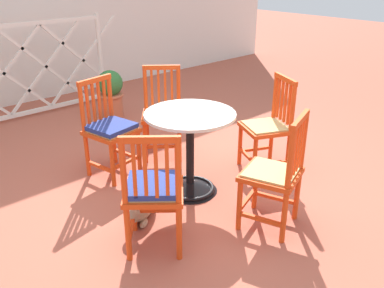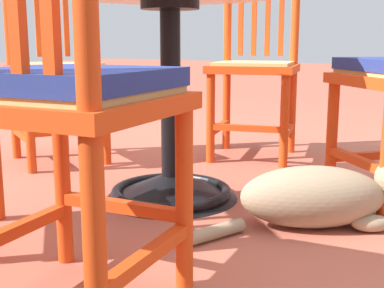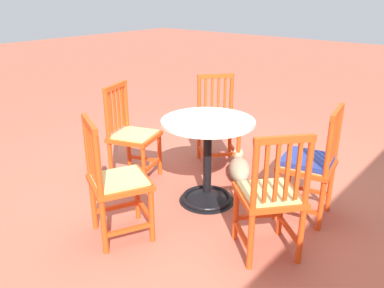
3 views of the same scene
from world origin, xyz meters
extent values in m
plane|color=#AD5642|center=(0.00, 0.00, 0.00)|extent=(24.00, 24.00, 0.00)
cone|color=black|center=(-0.01, 0.04, 0.05)|extent=(0.48, 0.48, 0.10)
torus|color=black|center=(-0.01, 0.04, 0.03)|extent=(0.44, 0.44, 0.04)
cylinder|color=black|center=(-0.01, 0.04, 0.37)|extent=(0.07, 0.07, 0.66)
cylinder|color=black|center=(-0.01, 0.04, 0.68)|extent=(0.20, 0.20, 0.04)
cylinder|color=beige|center=(-0.01, 0.04, 0.72)|extent=(0.76, 0.76, 0.02)
cylinder|color=#D64214|center=(0.57, -0.21, 0.23)|extent=(0.04, 0.04, 0.45)
cylinder|color=#D64214|center=(0.71, 0.10, 0.23)|extent=(0.04, 0.04, 0.45)
cylinder|color=#D64214|center=(0.87, -0.35, 0.46)|extent=(0.04, 0.04, 0.91)
cylinder|color=#D64214|center=(1.02, -0.04, 0.46)|extent=(0.04, 0.04, 0.91)
cube|color=#D64214|center=(0.72, -0.28, 0.14)|extent=(0.32, 0.17, 0.03)
cube|color=#D64214|center=(0.87, 0.03, 0.14)|extent=(0.32, 0.17, 0.03)
cube|color=#D64214|center=(0.64, -0.05, 0.17)|extent=(0.17, 0.32, 0.03)
cube|color=#D64214|center=(0.79, -0.13, 0.43)|extent=(0.53, 0.53, 0.04)
cube|color=tan|center=(0.79, -0.13, 0.45)|extent=(0.47, 0.47, 0.02)
cube|color=#D64214|center=(0.90, -0.29, 0.68)|extent=(0.03, 0.03, 0.39)
cube|color=#D64214|center=(0.93, -0.23, 0.68)|extent=(0.03, 0.03, 0.39)
cube|color=#D64214|center=(0.96, -0.17, 0.68)|extent=(0.03, 0.03, 0.39)
cube|color=#D64214|center=(0.99, -0.11, 0.68)|extent=(0.03, 0.03, 0.39)
cube|color=#D64214|center=(0.95, -0.20, 0.89)|extent=(0.19, 0.36, 0.04)
cylinder|color=#D64214|center=(0.30, 0.54, 0.23)|extent=(0.04, 0.04, 0.45)
cylinder|color=#D64214|center=(0.04, 0.76, 0.23)|extent=(0.04, 0.04, 0.45)
cylinder|color=#D64214|center=(0.52, 0.80, 0.46)|extent=(0.04, 0.04, 0.91)
cylinder|color=#D64214|center=(0.26, 1.02, 0.46)|extent=(0.04, 0.04, 0.91)
cube|color=#D64214|center=(0.41, 0.67, 0.14)|extent=(0.24, 0.28, 0.03)
cube|color=#D64214|center=(0.15, 0.89, 0.14)|extent=(0.24, 0.28, 0.03)
cube|color=#D64214|center=(0.17, 0.65, 0.17)|extent=(0.28, 0.24, 0.03)
cube|color=#D64214|center=(0.28, 0.78, 0.43)|extent=(0.56, 0.56, 0.04)
cube|color=tan|center=(0.28, 0.78, 0.45)|extent=(0.49, 0.49, 0.02)
cube|color=#D64214|center=(0.47, 0.85, 0.68)|extent=(0.03, 0.03, 0.39)
cube|color=#D64214|center=(0.42, 0.89, 0.68)|extent=(0.03, 0.03, 0.39)
cube|color=#D64214|center=(0.36, 0.93, 0.68)|extent=(0.03, 0.03, 0.39)
cube|color=#D64214|center=(0.31, 0.98, 0.68)|extent=(0.03, 0.03, 0.39)
cube|color=#D64214|center=(0.39, 0.91, 0.89)|extent=(0.31, 0.27, 0.04)
cylinder|color=#D64214|center=(-0.13, 0.63, 0.23)|extent=(0.04, 0.04, 0.45)
cylinder|color=#D64214|center=(-0.46, 0.57, 0.23)|extent=(0.04, 0.04, 0.45)
cylinder|color=#D64214|center=(-0.19, 0.97, 0.46)|extent=(0.04, 0.04, 0.91)
cylinder|color=#D64214|center=(-0.52, 0.90, 0.46)|extent=(0.04, 0.04, 0.91)
cube|color=#D64214|center=(-0.16, 0.80, 0.14)|extent=(0.09, 0.34, 0.03)
cube|color=#D64214|center=(-0.49, 0.73, 0.14)|extent=(0.09, 0.34, 0.03)
cube|color=#D64214|center=(-0.29, 0.60, 0.17)|extent=(0.34, 0.09, 0.03)
cube|color=#D64214|center=(-0.32, 0.77, 0.43)|extent=(0.47, 0.47, 0.04)
cube|color=tan|center=(-0.32, 0.77, 0.45)|extent=(0.41, 0.41, 0.02)
cube|color=#D64214|center=(-0.26, 0.95, 0.68)|extent=(0.03, 0.02, 0.39)
cube|color=#D64214|center=(-0.32, 0.94, 0.68)|extent=(0.03, 0.02, 0.39)
cube|color=#D64214|center=(-0.39, 0.93, 0.68)|extent=(0.03, 0.02, 0.39)
cube|color=#D64214|center=(-0.46, 0.91, 0.68)|extent=(0.03, 0.02, 0.39)
cube|color=#D64214|center=(-0.36, 0.93, 0.89)|extent=(0.38, 0.10, 0.04)
cube|color=navy|center=(-0.32, 0.77, 0.48)|extent=(0.42, 0.42, 0.04)
cylinder|color=#D64214|center=(-0.71, -0.11, 0.23)|extent=(0.04, 0.04, 0.45)
cylinder|color=#D64214|center=(-0.45, -0.34, 0.23)|extent=(0.04, 0.04, 0.45)
cylinder|color=#D64214|center=(-0.93, -0.37, 0.46)|extent=(0.04, 0.04, 0.91)
cylinder|color=#D64214|center=(-0.68, -0.59, 0.46)|extent=(0.04, 0.04, 0.91)
cube|color=#D64214|center=(-0.82, -0.24, 0.14)|extent=(0.24, 0.28, 0.03)
cube|color=#D64214|center=(-0.57, -0.46, 0.14)|extent=(0.24, 0.28, 0.03)
cube|color=#D64214|center=(-0.58, -0.23, 0.17)|extent=(0.28, 0.24, 0.03)
cube|color=#D64214|center=(-0.69, -0.35, 0.43)|extent=(0.56, 0.56, 0.04)
cube|color=tan|center=(-0.69, -0.35, 0.45)|extent=(0.49, 0.49, 0.02)
cube|color=#D64214|center=(-0.88, -0.42, 0.68)|extent=(0.03, 0.03, 0.39)
cube|color=#D64214|center=(-0.83, -0.46, 0.68)|extent=(0.03, 0.03, 0.39)
cube|color=#D64214|center=(-0.78, -0.50, 0.68)|extent=(0.03, 0.03, 0.39)
cube|color=#D64214|center=(-0.73, -0.55, 0.68)|extent=(0.03, 0.03, 0.39)
cube|color=#D64214|center=(-0.80, -0.48, 0.89)|extent=(0.31, 0.27, 0.04)
cube|color=navy|center=(-0.69, -0.35, 0.48)|extent=(0.51, 0.51, 0.04)
cylinder|color=#D64214|center=(-0.12, -0.63, 0.23)|extent=(0.04, 0.04, 0.45)
cylinder|color=#D64214|center=(0.20, -0.52, 0.23)|extent=(0.04, 0.04, 0.45)
cylinder|color=#D64214|center=(-0.01, -0.95, 0.46)|extent=(0.04, 0.04, 0.91)
cylinder|color=#D64214|center=(0.31, -0.84, 0.46)|extent=(0.04, 0.04, 0.91)
cube|color=#D64214|center=(-0.06, -0.79, 0.14)|extent=(0.14, 0.33, 0.03)
cube|color=#D64214|center=(0.26, -0.68, 0.14)|extent=(0.14, 0.33, 0.03)
cube|color=#D64214|center=(0.04, -0.58, 0.17)|extent=(0.33, 0.14, 0.03)
cube|color=#D64214|center=(0.10, -0.74, 0.43)|extent=(0.51, 0.51, 0.04)
cube|color=tan|center=(0.10, -0.74, 0.45)|extent=(0.45, 0.45, 0.02)
cube|color=#D64214|center=(0.06, -0.93, 0.68)|extent=(0.03, 0.03, 0.39)
cube|color=#D64214|center=(0.12, -0.91, 0.68)|extent=(0.03, 0.03, 0.39)
cube|color=#D64214|center=(0.19, -0.89, 0.68)|extent=(0.03, 0.03, 0.39)
cube|color=#D64214|center=(0.25, -0.86, 0.68)|extent=(0.03, 0.03, 0.39)
cube|color=#D64214|center=(0.15, -0.90, 0.89)|extent=(0.37, 0.16, 0.04)
ellipsoid|color=#9E896B|center=(-0.54, 0.02, 0.10)|extent=(0.47, 0.43, 0.19)
ellipsoid|color=silver|center=(-0.62, -0.04, 0.08)|extent=(0.23, 0.23, 0.14)
sphere|color=#9E896B|center=(-0.73, -0.13, 0.15)|extent=(0.12, 0.12, 0.12)
ellipsoid|color=silver|center=(-0.77, -0.16, 0.14)|extent=(0.07, 0.07, 0.04)
cone|color=#9E896B|center=(-0.71, -0.15, 0.20)|extent=(0.04, 0.04, 0.04)
cone|color=#9E896B|center=(-0.74, -0.10, 0.20)|extent=(0.04, 0.04, 0.04)
ellipsoid|color=#9E896B|center=(-0.63, -0.12, 0.03)|extent=(0.13, 0.12, 0.05)
ellipsoid|color=#9E896B|center=(-0.70, -0.04, 0.03)|extent=(0.13, 0.12, 0.05)
cylinder|color=#9E896B|center=(-0.35, 0.29, 0.02)|extent=(0.10, 0.22, 0.04)
camera|label=1|loc=(-2.15, -2.35, 1.88)|focal=38.91mm
camera|label=2|loc=(-1.13, 1.46, 0.55)|focal=48.50mm
camera|label=3|loc=(2.37, 1.86, 1.70)|focal=36.71mm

